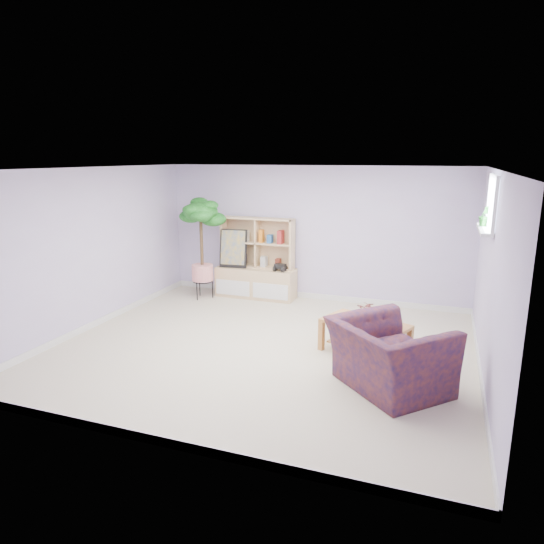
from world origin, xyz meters
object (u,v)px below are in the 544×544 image
(storage_unit, at_px, (256,258))
(coffee_table, at_px, (365,338))
(armchair, at_px, (389,352))
(floor_tree, at_px, (202,249))

(storage_unit, relative_size, coffee_table, 1.35)
(storage_unit, bearing_deg, armchair, -46.48)
(coffee_table, bearing_deg, floor_tree, 175.37)
(floor_tree, xyz_separation_m, armchair, (3.63, -2.49, -0.48))
(floor_tree, relative_size, armchair, 1.54)
(coffee_table, relative_size, floor_tree, 0.59)
(floor_tree, distance_m, armchair, 4.43)
(armchair, bearing_deg, storage_unit, -2.50)
(storage_unit, height_order, floor_tree, floor_tree)
(storage_unit, distance_m, floor_tree, 0.99)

